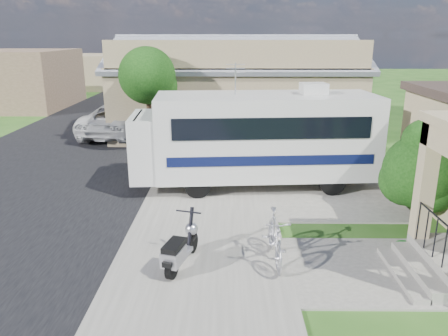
{
  "coord_description": "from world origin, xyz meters",
  "views": [
    {
      "loc": [
        -0.37,
        -9.62,
        4.99
      ],
      "look_at": [
        -0.5,
        2.5,
        1.3
      ],
      "focal_mm": 35.0,
      "sensor_mm": 36.0,
      "label": 1
    }
  ],
  "objects_px": {
    "motorhome": "(256,136)",
    "garden_hose": "(405,249)",
    "shrub": "(423,168)",
    "scooter": "(180,249)",
    "pickup_truck": "(125,118)",
    "van": "(142,101)",
    "bicycle": "(275,240)"
  },
  "relations": [
    {
      "from": "motorhome",
      "to": "garden_hose",
      "type": "relative_size",
      "value": 18.08
    },
    {
      "from": "shrub",
      "to": "scooter",
      "type": "xyz_separation_m",
      "value": [
        -6.48,
        -3.07,
        -0.95
      ]
    },
    {
      "from": "scooter",
      "to": "pickup_truck",
      "type": "relative_size",
      "value": 0.27
    },
    {
      "from": "scooter",
      "to": "garden_hose",
      "type": "height_order",
      "value": "scooter"
    },
    {
      "from": "motorhome",
      "to": "shrub",
      "type": "xyz_separation_m",
      "value": [
        4.49,
        -2.61,
        -0.31
      ]
    },
    {
      "from": "shrub",
      "to": "van",
      "type": "xyz_separation_m",
      "value": [
        -11.26,
        17.49,
        -0.66
      ]
    },
    {
      "from": "scooter",
      "to": "bicycle",
      "type": "bearing_deg",
      "value": 24.46
    },
    {
      "from": "shrub",
      "to": "pickup_truck",
      "type": "height_order",
      "value": "shrub"
    },
    {
      "from": "shrub",
      "to": "motorhome",
      "type": "bearing_deg",
      "value": 149.84
    },
    {
      "from": "motorhome",
      "to": "shrub",
      "type": "height_order",
      "value": "motorhome"
    },
    {
      "from": "motorhome",
      "to": "bicycle",
      "type": "xyz_separation_m",
      "value": [
        0.12,
        -5.36,
        -1.19
      ]
    },
    {
      "from": "van",
      "to": "scooter",
      "type": "bearing_deg",
      "value": -69.54
    },
    {
      "from": "motorhome",
      "to": "scooter",
      "type": "bearing_deg",
      "value": -113.53
    },
    {
      "from": "shrub",
      "to": "garden_hose",
      "type": "relative_size",
      "value": 6.28
    },
    {
      "from": "pickup_truck",
      "to": "garden_hose",
      "type": "xyz_separation_m",
      "value": [
        9.61,
        -12.91,
        -0.76
      ]
    },
    {
      "from": "shrub",
      "to": "scooter",
      "type": "bearing_deg",
      "value": -154.67
    },
    {
      "from": "bicycle",
      "to": "garden_hose",
      "type": "relative_size",
      "value": 4.27
    },
    {
      "from": "scooter",
      "to": "motorhome",
      "type": "bearing_deg",
      "value": 86.58
    },
    {
      "from": "van",
      "to": "motorhome",
      "type": "bearing_deg",
      "value": -58.16
    },
    {
      "from": "bicycle",
      "to": "garden_hose",
      "type": "xyz_separation_m",
      "value": [
        3.16,
        0.49,
        -0.48
      ]
    },
    {
      "from": "bicycle",
      "to": "garden_hose",
      "type": "distance_m",
      "value": 3.23
    },
    {
      "from": "motorhome",
      "to": "garden_hose",
      "type": "xyz_separation_m",
      "value": [
        3.28,
        -4.86,
        -1.67
      ]
    },
    {
      "from": "motorhome",
      "to": "scooter",
      "type": "distance_m",
      "value": 6.14
    },
    {
      "from": "motorhome",
      "to": "shrub",
      "type": "bearing_deg",
      "value": -34.37
    },
    {
      "from": "scooter",
      "to": "van",
      "type": "height_order",
      "value": "van"
    },
    {
      "from": "shrub",
      "to": "bicycle",
      "type": "xyz_separation_m",
      "value": [
        -4.37,
        -2.75,
        -0.87
      ]
    },
    {
      "from": "scooter",
      "to": "van",
      "type": "xyz_separation_m",
      "value": [
        -4.78,
        20.56,
        0.29
      ]
    },
    {
      "from": "motorhome",
      "to": "bicycle",
      "type": "bearing_deg",
      "value": -92.95
    },
    {
      "from": "motorhome",
      "to": "pickup_truck",
      "type": "bearing_deg",
      "value": 124.03
    },
    {
      "from": "motorhome",
      "to": "bicycle",
      "type": "relative_size",
      "value": 4.23
    },
    {
      "from": "bicycle",
      "to": "pickup_truck",
      "type": "distance_m",
      "value": 14.87
    },
    {
      "from": "motorhome",
      "to": "garden_hose",
      "type": "bearing_deg",
      "value": -60.23
    }
  ]
}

